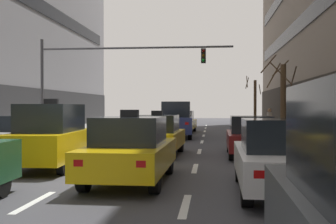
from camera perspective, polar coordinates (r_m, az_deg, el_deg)
name	(u,v)px	position (r m, az deg, el deg)	size (l,w,h in m)	color
ground_plane	(80,177)	(11.89, -11.90, -8.72)	(120.00, 120.00, 0.00)	#424247
lane_stripe_l1_s4	(8,165)	(14.89, -20.97, -6.82)	(0.16, 2.00, 0.01)	silver
lane_stripe_l1_s5	(62,150)	(19.45, -14.27, -5.03)	(0.16, 2.00, 0.01)	silver
lane_stripe_l1_s6	(93,141)	(24.19, -10.17, -3.89)	(0.16, 2.00, 0.01)	silver
lane_stripe_l1_s7	(114,135)	(29.01, -7.43, -3.12)	(0.16, 2.00, 0.01)	silver
lane_stripe_l1_s8	(128,131)	(33.89, -5.48, -2.56)	(0.16, 2.00, 0.01)	silver
lane_stripe_l1_s9	(139,128)	(38.79, -4.02, -2.14)	(0.16, 2.00, 0.01)	silver
lane_stripe_l1_s10	(147,125)	(43.72, -2.89, -1.82)	(0.16, 2.00, 0.01)	silver
lane_stripe_l2_s3	(34,202)	(9.13, -17.79, -11.61)	(0.16, 2.00, 0.01)	silver
lane_stripe_l2_s4	(100,167)	(13.78, -9.34, -7.39)	(0.16, 2.00, 0.01)	silver
lane_stripe_l2_s5	(130,151)	(18.62, -5.27, -5.27)	(0.16, 2.00, 0.01)	silver
lane_stripe_l2_s6	(147,141)	(23.52, -2.90, -4.01)	(0.16, 2.00, 0.01)	silver
lane_stripe_l2_s7	(158,135)	(28.46, -1.36, -3.19)	(0.16, 2.00, 0.01)	silver
lane_stripe_l2_s8	(166,131)	(33.41, -0.27, -2.61)	(0.16, 2.00, 0.01)	silver
lane_stripe_l2_s9	(172,128)	(38.38, 0.53, -2.17)	(0.16, 2.00, 0.01)	silver
lane_stripe_l2_s10	(176,125)	(43.36, 1.15, -1.84)	(0.16, 2.00, 0.01)	silver
lane_stripe_l3_s3	(185,206)	(8.41, 2.37, -12.65)	(0.16, 2.00, 0.01)	silver
lane_stripe_l3_s4	(195,168)	(13.32, 3.71, -7.67)	(0.16, 2.00, 0.01)	silver
lane_stripe_l3_s5	(199,151)	(18.27, 4.32, -5.38)	(0.16, 2.00, 0.01)	silver
lane_stripe_l3_s6	(202,142)	(23.25, 4.66, -4.07)	(0.16, 2.00, 0.01)	silver
lane_stripe_l3_s7	(204,136)	(28.24, 4.88, -3.22)	(0.16, 2.00, 0.01)	silver
lane_stripe_l3_s8	(205,131)	(33.22, 5.04, -2.63)	(0.16, 2.00, 0.01)	silver
lane_stripe_l3_s9	(206,128)	(38.22, 5.15, -2.19)	(0.16, 2.00, 0.01)	silver
lane_stripe_l3_s10	(206,126)	(43.21, 5.24, -1.85)	(0.16, 2.00, 0.01)	silver
taxi_driving_0	(158,135)	(16.74, -1.44, -3.21)	(1.94, 4.37, 1.79)	black
taxi_driving_2	(51,136)	(13.72, -15.66, -3.22)	(1.95, 4.27, 2.20)	black
car_driving_3	(177,120)	(26.03, 1.18, -1.09)	(2.13, 4.73, 2.26)	black
car_driving_4	(17,134)	(19.05, -19.92, -2.86)	(1.92, 4.24, 1.56)	black
taxi_driving_5	(131,150)	(10.82, -5.09, -5.19)	(1.93, 4.52, 1.87)	black
taxi_driving_6	(182,122)	(31.42, 1.97, -1.34)	(2.03, 4.47, 1.83)	black
car_parked_1	(280,157)	(9.68, 15.07, -5.95)	(1.96, 4.51, 1.68)	black
car_parked_2	(251,137)	(16.59, 11.22, -3.31)	(1.85, 4.28, 1.59)	black
traffic_signal_0	(104,67)	(25.21, -8.72, 6.04)	(11.53, 0.35, 5.87)	#4C4C51
street_tree_0	(255,102)	(39.28, 11.76, 1.38)	(1.52, 1.66, 4.72)	#4C3823
street_tree_1	(283,99)	(24.37, 15.39, 1.75)	(1.94, 2.11, 4.89)	#4C3823
pedestrian_0	(269,120)	(25.84, 13.69, -1.10)	(0.28, 0.51, 1.70)	black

